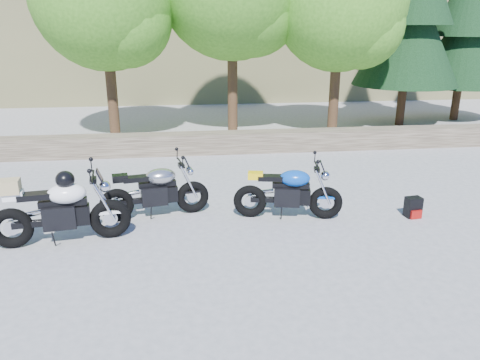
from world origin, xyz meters
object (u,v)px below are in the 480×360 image
backpack (413,208)px  silver_bike (156,192)px  blue_bike (289,193)px  white_bike (59,209)px

backpack → silver_bike: bearing=165.2°
silver_bike → blue_bike: silver_bike is taller
white_bike → backpack: (5.50, 0.29, -0.37)m
silver_bike → backpack: (4.19, -0.53, -0.27)m
white_bike → silver_bike: bearing=24.2°
silver_bike → backpack: silver_bike is taller
backpack → blue_bike: bearing=166.3°
silver_bike → white_bike: 1.55m
silver_bike → white_bike: (-1.31, -0.82, 0.09)m
silver_bike → white_bike: size_ratio=0.92×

